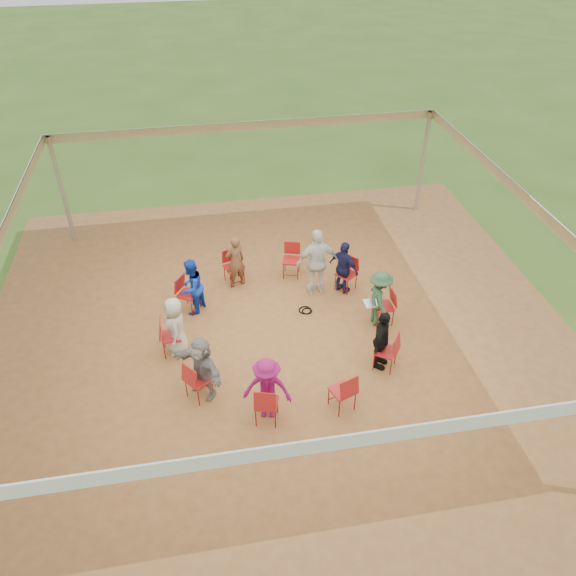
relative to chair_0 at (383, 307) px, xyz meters
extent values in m
plane|color=#365A1C|center=(-2.35, -0.08, -0.45)|extent=(80.00, 80.00, 0.00)
plane|color=brown|center=(-2.35, -0.08, -0.44)|extent=(13.00, 13.00, 0.00)
cylinder|color=#B2B2B7|center=(-7.35, 4.92, 1.05)|extent=(0.12, 0.12, 3.00)
cylinder|color=#B2B2B7|center=(2.65, 4.92, 1.05)|extent=(0.12, 0.12, 3.00)
plane|color=white|center=(-2.35, -0.08, 2.55)|extent=(10.30, 10.30, 0.00)
cube|color=white|center=(-2.35, -5.23, 2.43)|extent=(10.30, 0.03, 0.24)
cube|color=white|center=(-2.35, 5.07, 2.43)|extent=(10.30, 0.03, 0.24)
cube|color=white|center=(2.80, -0.08, 2.43)|extent=(0.03, 10.30, 0.24)
imported|color=#264A2E|center=(-0.12, 0.00, 0.25)|extent=(0.48, 0.91, 1.39)
imported|color=#161841|center=(-0.59, 1.29, 0.25)|extent=(0.83, 0.90, 1.39)
imported|color=brown|center=(-3.11, 2.01, 0.25)|extent=(0.59, 0.49, 1.39)
imported|color=#1037B5|center=(-4.20, 1.16, 0.25)|extent=(0.70, 0.78, 1.39)
imported|color=#ACA997|center=(-4.58, -0.16, 0.25)|extent=(0.40, 0.69, 1.39)
imported|color=gray|center=(-4.10, -1.46, 0.25)|extent=(1.17, 1.31, 1.39)
imported|color=#7C0F52|center=(-2.96, -2.23, 0.25)|extent=(0.98, 0.67, 1.39)
imported|color=black|center=(-0.50, -1.33, 0.25)|extent=(0.80, 0.91, 1.39)
imported|color=silver|center=(-1.23, 1.39, 0.42)|extent=(1.05, 0.58, 1.73)
torus|color=black|center=(-1.64, 0.70, -0.43)|extent=(0.36, 0.36, 0.03)
torus|color=black|center=(-1.60, 0.66, -0.43)|extent=(0.29, 0.29, 0.03)
cube|color=#B7B7BC|center=(-0.34, -0.01, 0.15)|extent=(0.24, 0.34, 0.02)
cube|color=#B7B7BC|center=(-0.23, -0.01, 0.26)|extent=(0.08, 0.33, 0.21)
cube|color=#CCE0FF|center=(-0.24, -0.01, 0.26)|extent=(0.06, 0.29, 0.18)
camera|label=1|loc=(-3.83, -9.27, 7.88)|focal=35.00mm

